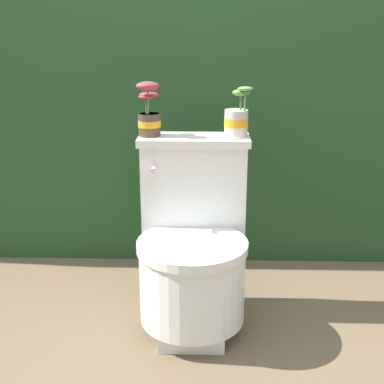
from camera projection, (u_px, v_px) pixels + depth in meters
ground_plane at (192, 334)px, 2.13m from camera, size 12.00×12.00×0.00m
hedge_backdrop at (198, 103)px, 3.03m from camera, size 3.86×0.99×1.49m
toilet at (192, 251)px, 2.12m from camera, size 0.45×0.53×0.75m
potted_plant_left at (149, 115)px, 2.12m from camera, size 0.09×0.11×0.22m
potted_plant_midleft at (237, 119)px, 2.11m from camera, size 0.11×0.10×0.20m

